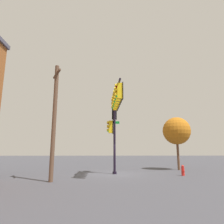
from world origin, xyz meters
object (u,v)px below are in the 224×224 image
Objects in this scene: utility_pole at (54,119)px; fire_hydrant at (183,170)px; signal_pole_assembly at (115,109)px; tree_near at (177,131)px.

fire_hydrant is (-2.95, 9.73, -3.69)m from utility_pole.
utility_pole is at bearing -73.12° from fire_hydrant.
signal_pole_assembly is 8.62m from tree_near.
utility_pole is 1.44× the size of tree_near.
signal_pole_assembly is at bearing -53.46° from tree_near.
tree_near is at bearing 124.53° from utility_pole.
tree_near is at bearing 163.53° from fire_hydrant.
tree_near is (-5.07, 6.84, -1.34)m from signal_pole_assembly.
signal_pole_assembly is at bearing 121.10° from utility_pole.
utility_pole is 10.82m from fire_hydrant.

